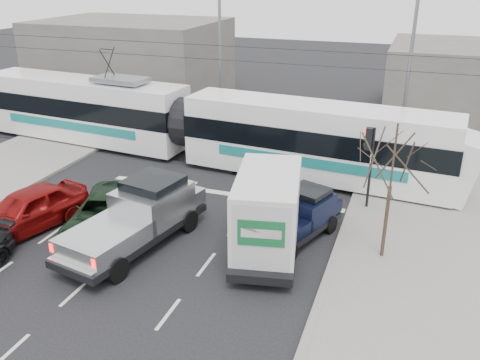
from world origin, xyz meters
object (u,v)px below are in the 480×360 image
(box_truck, at_px, (269,210))
(green_car, at_px, (108,214))
(bare_tree, at_px, (393,162))
(silver_pickup, at_px, (141,215))
(street_lamp_far, at_px, (217,48))
(tram, at_px, (188,123))
(red_car, at_px, (28,210))
(street_lamp_near, at_px, (406,65))
(navy_pickup, at_px, (299,216))
(traffic_signal, at_px, (369,150))

(box_truck, relative_size, green_car, 1.18)
(bare_tree, height_order, silver_pickup, bare_tree)
(street_lamp_far, distance_m, tram, 6.93)
(street_lamp_far, height_order, green_car, street_lamp_far)
(box_truck, bearing_deg, silver_pickup, -176.07)
(silver_pickup, relative_size, red_car, 1.34)
(bare_tree, bearing_deg, street_lamp_near, 91.42)
(silver_pickup, xyz_separation_m, green_car, (-1.70, 0.29, -0.39))
(bare_tree, height_order, tram, tram)
(silver_pickup, relative_size, box_truck, 1.02)
(tram, relative_size, silver_pickup, 4.09)
(navy_pickup, bearing_deg, green_car, -144.17)
(street_lamp_near, height_order, navy_pickup, street_lamp_near)
(street_lamp_near, xyz_separation_m, street_lamp_far, (-11.50, 2.00, 0.00))
(traffic_signal, distance_m, tram, 10.56)
(bare_tree, bearing_deg, street_lamp_far, 131.12)
(traffic_signal, height_order, box_truck, traffic_signal)
(street_lamp_far, bearing_deg, traffic_signal, -41.72)
(tram, bearing_deg, box_truck, -43.57)
(silver_pickup, bearing_deg, street_lamp_far, 111.77)
(street_lamp_far, distance_m, navy_pickup, 16.07)
(traffic_signal, height_order, street_lamp_far, street_lamp_far)
(street_lamp_near, bearing_deg, red_car, -134.01)
(street_lamp_near, distance_m, green_car, 17.15)
(street_lamp_near, relative_size, street_lamp_far, 1.00)
(navy_pickup, bearing_deg, street_lamp_near, 94.93)
(red_car, bearing_deg, green_car, 30.62)
(navy_pickup, distance_m, red_car, 10.88)
(traffic_signal, height_order, green_car, traffic_signal)
(bare_tree, bearing_deg, tram, 146.56)
(tram, height_order, red_car, tram)
(street_lamp_far, distance_m, green_car, 15.69)
(silver_pickup, bearing_deg, red_car, -162.17)
(tram, relative_size, red_car, 5.49)
(street_lamp_near, xyz_separation_m, red_car, (-13.43, -13.90, -4.25))
(street_lamp_near, relative_size, green_car, 1.60)
(street_lamp_far, bearing_deg, silver_pickup, -79.19)
(street_lamp_near, xyz_separation_m, box_truck, (-3.89, -12.05, -3.54))
(bare_tree, relative_size, red_car, 0.99)
(street_lamp_near, bearing_deg, green_car, -128.26)
(tram, xyz_separation_m, box_truck, (6.95, -7.90, -0.44))
(traffic_signal, bearing_deg, street_lamp_near, 83.59)
(tram, bearing_deg, traffic_signal, -13.43)
(tram, height_order, box_truck, tram)
(green_car, bearing_deg, street_lamp_near, 36.42)
(street_lamp_near, height_order, tram, street_lamp_near)
(bare_tree, distance_m, red_car, 14.23)
(traffic_signal, distance_m, box_truck, 5.60)
(traffic_signal, height_order, silver_pickup, traffic_signal)
(tram, bearing_deg, street_lamp_far, 101.26)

